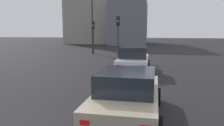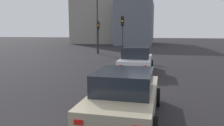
{
  "view_description": "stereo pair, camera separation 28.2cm",
  "coord_description": "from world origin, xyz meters",
  "views": [
    {
      "loc": [
        -4.77,
        -2.49,
        2.65
      ],
      "look_at": [
        3.51,
        -0.98,
        1.41
      ],
      "focal_mm": 35.01,
      "sensor_mm": 36.0,
      "label": 1
    },
    {
      "loc": [
        -4.71,
        -2.77,
        2.65
      ],
      "look_at": [
        3.51,
        -0.98,
        1.41
      ],
      "focal_mm": 35.01,
      "sensor_mm": 36.0,
      "label": 2
    }
  ],
  "objects": [
    {
      "name": "car_white_left_lead",
      "position": [
        9.13,
        -1.36,
        0.79
      ],
      "size": [
        4.5,
        2.13,
        1.65
      ],
      "rotation": [
        0.0,
        0.0,
        0.01
      ],
      "color": "silver",
      "rests_on": "ground_plane"
    },
    {
      "name": "car_beige_left_second",
      "position": [
        1.59,
        -1.8,
        0.73
      ],
      "size": [
        4.36,
        2.09,
        1.5
      ],
      "rotation": [
        0.0,
        0.0,
        -0.02
      ],
      "color": "tan",
      "rests_on": "ground_plane"
    },
    {
      "name": "traffic_light_near_right",
      "position": [
        16.08,
        0.72,
        2.89
      ],
      "size": [
        0.32,
        0.28,
        4.01
      ],
      "rotation": [
        0.0,
        0.0,
        3.13
      ],
      "color": "#2D2D30",
      "rests_on": "ground_plane"
    },
    {
      "name": "street_lamp_kerbside",
      "position": [
        19.97,
        4.32,
        3.82
      ],
      "size": [
        0.56,
        0.36,
        6.37
      ],
      "color": "#2D2D30",
      "rests_on": "ground_plane"
    },
    {
      "name": "building_facade_left",
      "position": [
        40.27,
        2.0,
        4.18
      ],
      "size": [
        13.67,
        6.68,
        8.37
      ],
      "primitive_type": "cube",
      "color": "slate",
      "rests_on": "ground_plane"
    },
    {
      "name": "traffic_light_near_left",
      "position": [
        19.59,
        4.11,
        2.68
      ],
      "size": [
        0.32,
        0.29,
        3.72
      ],
      "rotation": [
        0.0,
        0.0,
        3.19
      ],
      "color": "#2D2D30",
      "rests_on": "ground_plane"
    },
    {
      "name": "building_facade_center",
      "position": [
        43.19,
        10.0,
        7.68
      ],
      "size": [
        11.53,
        10.68,
        15.35
      ],
      "primitive_type": "cube",
      "color": "gray",
      "rests_on": "ground_plane"
    }
  ]
}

